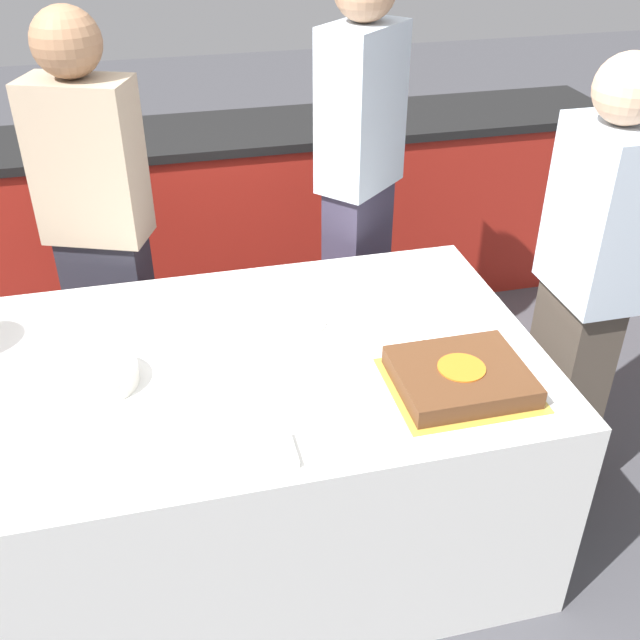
{
  "coord_description": "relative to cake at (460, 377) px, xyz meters",
  "views": [
    {
      "loc": [
        -0.1,
        -1.81,
        2.06
      ],
      "look_at": [
        0.34,
        0.0,
        0.86
      ],
      "focal_mm": 42.0,
      "sensor_mm": 36.0,
      "label": 1
    }
  ],
  "objects": [
    {
      "name": "utensil_pile",
      "position": [
        -0.58,
        -0.16,
        -0.02
      ],
      "size": [
        0.15,
        0.12,
        0.02
      ],
      "color": "white",
      "rests_on": "dining_table"
    },
    {
      "name": "person_standing_back",
      "position": [
        -0.98,
        1.04,
        0.08
      ],
      "size": [
        0.41,
        0.32,
        1.63
      ],
      "rotation": [
        0.0,
        0.0,
        2.77
      ],
      "color": "#282833",
      "rests_on": "ground_plane"
    },
    {
      "name": "cake",
      "position": [
        0.0,
        0.0,
        0.0
      ],
      "size": [
        0.4,
        0.35,
        0.07
      ],
      "color": "gold",
      "rests_on": "dining_table"
    },
    {
      "name": "ground_plane",
      "position": [
        -0.68,
        0.27,
        -0.79
      ],
      "size": [
        14.0,
        14.0,
        0.0
      ],
      "primitive_type": "plane",
      "color": "#424247"
    },
    {
      "name": "dining_table",
      "position": [
        -0.68,
        0.27,
        -0.41
      ],
      "size": [
        1.99,
        1.09,
        0.76
      ],
      "color": "silver",
      "rests_on": "ground_plane"
    },
    {
      "name": "plate_stack",
      "position": [
        -0.99,
        0.25,
        -0.0
      ],
      "size": [
        0.23,
        0.23,
        0.05
      ],
      "color": "white",
      "rests_on": "dining_table"
    },
    {
      "name": "person_cutting_cake",
      "position": [
        -0.0,
        1.04,
        0.14
      ],
      "size": [
        0.38,
        0.37,
        1.75
      ],
      "rotation": [
        0.0,
        0.0,
        -2.42
      ],
      "color": "#383347",
      "rests_on": "ground_plane"
    },
    {
      "name": "side_plate_right_edge",
      "position": [
        -0.37,
        0.42,
        -0.03
      ],
      "size": [
        0.17,
        0.17,
        0.0
      ],
      "color": "white",
      "rests_on": "dining_table"
    },
    {
      "name": "side_plate_near_cake",
      "position": [
        -0.09,
        0.29,
        -0.03
      ],
      "size": [
        0.17,
        0.17,
        0.0
      ],
      "color": "white",
      "rests_on": "dining_table"
    },
    {
      "name": "back_counter",
      "position": [
        -0.68,
        1.89,
        -0.33
      ],
      "size": [
        4.4,
        0.58,
        0.92
      ],
      "color": "#A82319",
      "rests_on": "ground_plane"
    },
    {
      "name": "person_seated_right",
      "position": [
        0.54,
        0.27,
        0.04
      ],
      "size": [
        0.2,
        0.33,
        1.58
      ],
      "rotation": [
        0.0,
        0.0,
        -1.57
      ],
      "color": "#4C4238",
      "rests_on": "ground_plane"
    }
  ]
}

